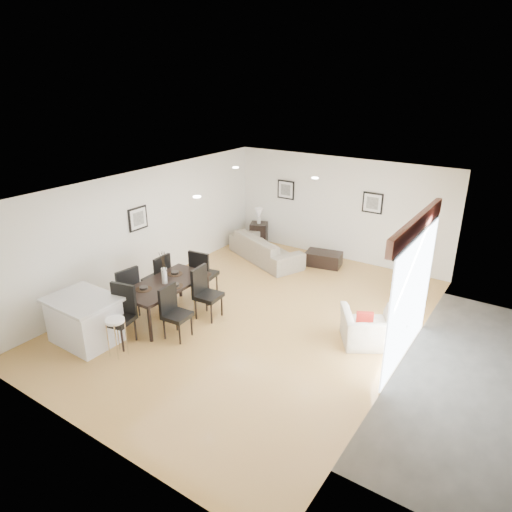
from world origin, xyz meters
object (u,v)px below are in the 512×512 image
Objects in this scene: dining_chair_foot at (202,271)px; dining_chair_enear at (173,309)px; coffee_table at (324,259)px; side_table at (259,234)px; kitchen_island at (85,320)px; armchair at (371,328)px; dining_chair_head at (121,311)px; dining_table at (165,286)px; dining_chair_wfar at (159,275)px; sofa at (265,248)px; dining_chair_wnear at (126,290)px; bar_stool at (115,324)px; dining_chair_efar at (204,290)px.

dining_chair_enear is at bearing 103.19° from dining_chair_foot.
coffee_table is 1.42× the size of side_table.
coffee_table is 6.09m from kitchen_island.
armchair is at bearing -62.01° from coffee_table.
dining_chair_head is 5.57m from coffee_table.
dining_chair_foot is (0.01, 1.12, -0.07)m from dining_table.
armchair is 0.93× the size of dining_chair_foot.
dining_chair_wfar reaches higher than side_table.
dining_table is at bearing -120.09° from coffee_table.
dining_chair_wnear is (-0.65, -4.18, 0.28)m from sofa.
dining_chair_foot is (0.65, 1.59, -0.01)m from dining_chair_wnear.
coffee_table is at bearing 164.70° from dining_chair_wnear.
coffee_table is 2.32m from side_table.
dining_chair_head reaches higher than dining_chair_wnear.
dining_table is 1.12m from dining_chair_head.
side_table reaches higher than coffee_table.
side_table is at bearing 99.99° from bar_stool.
dining_chair_wnear is 1.52× the size of bar_stool.
dining_chair_efar is (1.27, 0.92, -0.02)m from dining_chair_wnear.
armchair is 3.82m from dining_chair_foot.
side_table is (-2.28, 0.41, 0.14)m from coffee_table.
dining_chair_efar is 2.31m from kitchen_island.
dining_chair_foot is at bearing 76.54° from dining_chair_head.
dining_chair_enear is at bearing 32.27° from dining_chair_head.
dining_table is 0.78m from dining_chair_efar.
dining_table is at bearing 100.14° from bar_stool.
kitchen_island is at bearing 68.29° from dining_chair_foot.
bar_stool reaches higher than sofa.
dining_chair_foot is at bearing 95.53° from bar_stool.
dining_chair_enear reaches higher than coffee_table.
dining_chair_wfar reaches higher than coffee_table.
side_table is at bearing 99.16° from dining_table.
dining_chair_efar is 0.84× the size of kitchen_island.
dining_chair_wnear reaches higher than armchair.
armchair reaches higher than coffee_table.
dining_table is at bearing 120.15° from dining_chair_efar.
dining_chair_wnear is at bearing -88.01° from side_table.
coffee_table is at bearing -10.10° from side_table.
bar_stool reaches higher than side_table.
side_table is (-1.46, 5.10, -0.25)m from dining_chair_enear.
dining_table is (-3.82, -1.32, 0.35)m from armchair.
dining_chair_foot is (0.03, 2.25, -0.02)m from dining_chair_head.
side_table is 0.50× the size of kitchen_island.
kitchen_island is at bearing 10.56° from dining_chair_wnear.
sofa is at bearing -98.33° from dining_chair_foot.
coffee_table is 0.70× the size of kitchen_island.
armchair is 4.06m from dining_table.
dining_chair_wfar is 1.67× the size of side_table.
dining_chair_wfar is at bearing 143.43° from dining_table.
coffee_table is at bearing 71.17° from kitchen_island.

